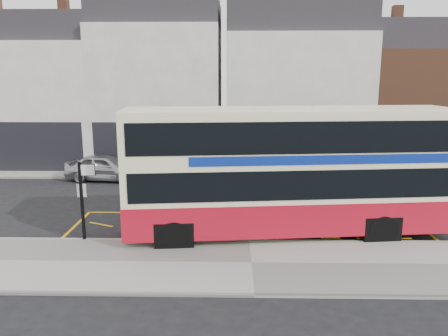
{
  "coord_description": "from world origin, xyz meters",
  "views": [
    {
      "loc": [
        -0.62,
        -15.29,
        6.0
      ],
      "look_at": [
        -0.96,
        2.0,
        2.31
      ],
      "focal_mm": 35.0,
      "sensor_mm": 36.0,
      "label": 1
    }
  ],
  "objects_px": {
    "car_white": "(431,171)",
    "double_decker_bus": "(290,170)",
    "car_silver": "(105,167)",
    "car_grey": "(180,173)",
    "street_tree_right": "(326,114)",
    "bus_stop_post": "(83,193)"
  },
  "relations": [
    {
      "from": "car_white",
      "to": "double_decker_bus",
      "type": "bearing_deg",
      "value": 135.91
    },
    {
      "from": "double_decker_bus",
      "to": "car_silver",
      "type": "xyz_separation_m",
      "value": [
        -9.5,
        8.64,
        -1.77
      ]
    },
    {
      "from": "car_white",
      "to": "car_grey",
      "type": "bearing_deg",
      "value": 95.24
    },
    {
      "from": "car_silver",
      "to": "street_tree_right",
      "type": "xyz_separation_m",
      "value": [
        12.89,
        1.58,
        2.95
      ]
    },
    {
      "from": "car_silver",
      "to": "bus_stop_post",
      "type": "bearing_deg",
      "value": -161.83
    },
    {
      "from": "double_decker_bus",
      "to": "car_white",
      "type": "distance_m",
      "value": 12.54
    },
    {
      "from": "double_decker_bus",
      "to": "street_tree_right",
      "type": "distance_m",
      "value": 10.83
    },
    {
      "from": "car_grey",
      "to": "street_tree_right",
      "type": "bearing_deg",
      "value": -79.95
    },
    {
      "from": "car_white",
      "to": "bus_stop_post",
      "type": "bearing_deg",
      "value": 122.8
    },
    {
      "from": "car_silver",
      "to": "double_decker_bus",
      "type": "bearing_deg",
      "value": -126.05
    },
    {
      "from": "car_grey",
      "to": "street_tree_right",
      "type": "xyz_separation_m",
      "value": [
        8.46,
        2.31,
        3.08
      ]
    },
    {
      "from": "double_decker_bus",
      "to": "car_grey",
      "type": "height_order",
      "value": "double_decker_bus"
    },
    {
      "from": "street_tree_right",
      "to": "car_silver",
      "type": "bearing_deg",
      "value": -173.0
    },
    {
      "from": "car_silver",
      "to": "car_grey",
      "type": "distance_m",
      "value": 4.49
    },
    {
      "from": "bus_stop_post",
      "to": "street_tree_right",
      "type": "height_order",
      "value": "street_tree_right"
    },
    {
      "from": "double_decker_bus",
      "to": "car_grey",
      "type": "bearing_deg",
      "value": 116.74
    },
    {
      "from": "car_silver",
      "to": "car_white",
      "type": "relative_size",
      "value": 0.99
    },
    {
      "from": "car_grey",
      "to": "street_tree_right",
      "type": "relative_size",
      "value": 0.71
    },
    {
      "from": "bus_stop_post",
      "to": "car_white",
      "type": "xyz_separation_m",
      "value": [
        16.58,
        9.4,
        -1.22
      ]
    },
    {
      "from": "double_decker_bus",
      "to": "bus_stop_post",
      "type": "bearing_deg",
      "value": -178.34
    },
    {
      "from": "double_decker_bus",
      "to": "street_tree_right",
      "type": "bearing_deg",
      "value": 65.74
    },
    {
      "from": "car_grey",
      "to": "car_white",
      "type": "bearing_deg",
      "value": -93.24
    }
  ]
}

